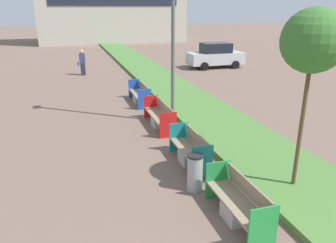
{
  "coord_description": "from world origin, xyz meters",
  "views": [
    {
      "loc": [
        -2.31,
        -1.3,
        4.39
      ],
      "look_at": [
        0.9,
        9.03,
        0.6
      ],
      "focal_mm": 35.0,
      "sensor_mm": 36.0,
      "label": 1
    }
  ],
  "objects_px": {
    "bench_blue_frame": "(140,95)",
    "pedestrian_walking": "(82,63)",
    "parked_car_distant": "(215,56)",
    "litter_bin": "(195,172)",
    "bench_teal_frame": "(190,152)",
    "street_lamp_post": "(173,1)",
    "bench_green_frame": "(239,205)",
    "sapling_tree_near": "(313,42)",
    "bench_red_frame": "(160,117)"
  },
  "relations": [
    {
      "from": "parked_car_distant",
      "to": "bench_red_frame",
      "type": "bearing_deg",
      "value": -123.31
    },
    {
      "from": "bench_red_frame",
      "to": "street_lamp_post",
      "type": "bearing_deg",
      "value": 26.54
    },
    {
      "from": "bench_red_frame",
      "to": "litter_bin",
      "type": "height_order",
      "value": "litter_bin"
    },
    {
      "from": "street_lamp_post",
      "to": "bench_blue_frame",
      "type": "bearing_deg",
      "value": 100.85
    },
    {
      "from": "bench_blue_frame",
      "to": "pedestrian_walking",
      "type": "bearing_deg",
      "value": 105.68
    },
    {
      "from": "litter_bin",
      "to": "sapling_tree_near",
      "type": "distance_m",
      "value": 4.05
    },
    {
      "from": "pedestrian_walking",
      "to": "parked_car_distant",
      "type": "relative_size",
      "value": 0.4
    },
    {
      "from": "bench_green_frame",
      "to": "pedestrian_walking",
      "type": "distance_m",
      "value": 17.68
    },
    {
      "from": "bench_red_frame",
      "to": "bench_teal_frame",
      "type": "bearing_deg",
      "value": -90.1
    },
    {
      "from": "bench_green_frame",
      "to": "bench_red_frame",
      "type": "height_order",
      "value": "same"
    },
    {
      "from": "street_lamp_post",
      "to": "parked_car_distant",
      "type": "bearing_deg",
      "value": 57.66
    },
    {
      "from": "pedestrian_walking",
      "to": "bench_blue_frame",
      "type": "bearing_deg",
      "value": -74.32
    },
    {
      "from": "bench_green_frame",
      "to": "bench_red_frame",
      "type": "xyz_separation_m",
      "value": [
        0.01,
        6.18,
        0.01
      ]
    },
    {
      "from": "bench_red_frame",
      "to": "pedestrian_walking",
      "type": "height_order",
      "value": "pedestrian_walking"
    },
    {
      "from": "bench_teal_frame",
      "to": "bench_blue_frame",
      "type": "xyz_separation_m",
      "value": [
        0.0,
        6.77,
        0.01
      ]
    },
    {
      "from": "bench_teal_frame",
      "to": "bench_blue_frame",
      "type": "height_order",
      "value": "same"
    },
    {
      "from": "bench_green_frame",
      "to": "pedestrian_walking",
      "type": "bearing_deg",
      "value": 97.17
    },
    {
      "from": "bench_red_frame",
      "to": "parked_car_distant",
      "type": "distance_m",
      "value": 13.75
    },
    {
      "from": "sapling_tree_near",
      "to": "bench_green_frame",
      "type": "bearing_deg",
      "value": -160.42
    },
    {
      "from": "bench_green_frame",
      "to": "parked_car_distant",
      "type": "xyz_separation_m",
      "value": [
        7.65,
        17.59,
        0.55
      ]
    },
    {
      "from": "bench_red_frame",
      "to": "bench_blue_frame",
      "type": "distance_m",
      "value": 3.49
    },
    {
      "from": "bench_blue_frame",
      "to": "pedestrian_walking",
      "type": "distance_m",
      "value": 8.19
    },
    {
      "from": "street_lamp_post",
      "to": "pedestrian_walking",
      "type": "height_order",
      "value": "street_lamp_post"
    },
    {
      "from": "bench_green_frame",
      "to": "litter_bin",
      "type": "height_order",
      "value": "litter_bin"
    },
    {
      "from": "pedestrian_walking",
      "to": "parked_car_distant",
      "type": "distance_m",
      "value": 9.85
    },
    {
      "from": "litter_bin",
      "to": "sapling_tree_near",
      "type": "xyz_separation_m",
      "value": [
        2.36,
        -0.77,
        3.2
      ]
    },
    {
      "from": "sapling_tree_near",
      "to": "pedestrian_walking",
      "type": "xyz_separation_m",
      "value": [
        -4.14,
        16.85,
        -2.82
      ]
    },
    {
      "from": "pedestrian_walking",
      "to": "street_lamp_post",
      "type": "bearing_deg",
      "value": -75.69
    },
    {
      "from": "bench_green_frame",
      "to": "street_lamp_post",
      "type": "xyz_separation_m",
      "value": [
        0.61,
        6.48,
        4.22
      ]
    },
    {
      "from": "bench_green_frame",
      "to": "street_lamp_post",
      "type": "bearing_deg",
      "value": 84.59
    },
    {
      "from": "street_lamp_post",
      "to": "pedestrian_walking",
      "type": "distance_m",
      "value": 12.0
    },
    {
      "from": "bench_blue_frame",
      "to": "pedestrian_walking",
      "type": "relative_size",
      "value": 1.33
    },
    {
      "from": "street_lamp_post",
      "to": "bench_teal_frame",
      "type": "bearing_deg",
      "value": -99.72
    },
    {
      "from": "litter_bin",
      "to": "bench_blue_frame",
      "type": "bearing_deg",
      "value": 86.96
    },
    {
      "from": "bench_red_frame",
      "to": "parked_car_distant",
      "type": "xyz_separation_m",
      "value": [
        7.64,
        11.41,
        0.54
      ]
    },
    {
      "from": "parked_car_distant",
      "to": "litter_bin",
      "type": "bearing_deg",
      "value": -116.11
    },
    {
      "from": "parked_car_distant",
      "to": "bench_blue_frame",
      "type": "bearing_deg",
      "value": -133.47
    },
    {
      "from": "pedestrian_walking",
      "to": "parked_car_distant",
      "type": "bearing_deg",
      "value": 0.3
    },
    {
      "from": "bench_green_frame",
      "to": "sapling_tree_near",
      "type": "height_order",
      "value": "sapling_tree_near"
    },
    {
      "from": "bench_teal_frame",
      "to": "litter_bin",
      "type": "xyz_separation_m",
      "value": [
        -0.43,
        -1.44,
        0.12
      ]
    },
    {
      "from": "litter_bin",
      "to": "street_lamp_post",
      "type": "xyz_separation_m",
      "value": [
        1.05,
        5.02,
        4.11
      ]
    },
    {
      "from": "bench_red_frame",
      "to": "street_lamp_post",
      "type": "relative_size",
      "value": 0.29
    },
    {
      "from": "pedestrian_walking",
      "to": "parked_car_distant",
      "type": "xyz_separation_m",
      "value": [
        9.85,
        0.05,
        0.05
      ]
    },
    {
      "from": "street_lamp_post",
      "to": "parked_car_distant",
      "type": "height_order",
      "value": "street_lamp_post"
    },
    {
      "from": "bench_green_frame",
      "to": "litter_bin",
      "type": "distance_m",
      "value": 1.53
    },
    {
      "from": "sapling_tree_near",
      "to": "parked_car_distant",
      "type": "bearing_deg",
      "value": 71.32
    },
    {
      "from": "bench_teal_frame",
      "to": "street_lamp_post",
      "type": "distance_m",
      "value": 5.57
    },
    {
      "from": "bench_green_frame",
      "to": "sapling_tree_near",
      "type": "distance_m",
      "value": 3.89
    },
    {
      "from": "bench_teal_frame",
      "to": "street_lamp_post",
      "type": "height_order",
      "value": "street_lamp_post"
    },
    {
      "from": "bench_teal_frame",
      "to": "pedestrian_walking",
      "type": "bearing_deg",
      "value": 98.56
    }
  ]
}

